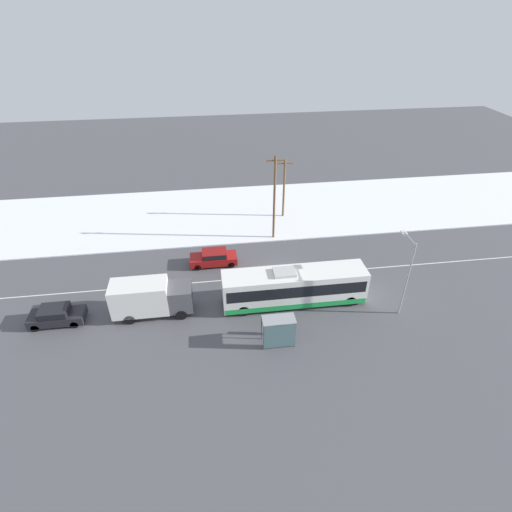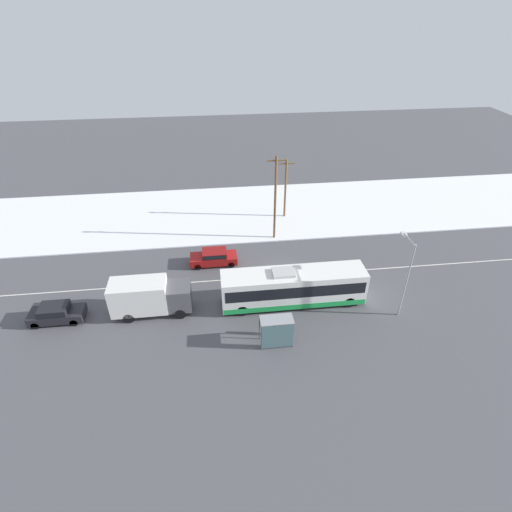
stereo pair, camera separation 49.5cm
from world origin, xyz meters
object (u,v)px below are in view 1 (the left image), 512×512
Objects in this scene: city_bus at (294,287)px; utility_pole_roadside at (274,197)px; streetlamp at (407,267)px; utility_pole_snowlot at (284,187)px; bus_shelter at (279,329)px; parked_car_near_truck at (56,315)px; pedestrian_at_stop at (279,324)px; box_truck at (150,297)px; sedan_car at (214,257)px.

utility_pole_roadside reaches higher than city_bus.
streetlamp is 18.80m from utility_pole_snowlot.
city_bus is at bearing 65.71° from bus_shelter.
parked_car_near_truck is at bearing 164.18° from bus_shelter.
streetlamp is (10.32, 1.54, 3.25)m from pedestrian_at_stop.
streetlamp is at bearing -4.49° from parked_car_near_truck.
pedestrian_at_stop is (9.93, -3.81, -0.65)m from box_truck.
sedan_car is 0.64× the size of utility_pole_snowlot.
utility_pole_snowlot is (8.58, 8.93, 2.90)m from sedan_car.
box_truck reaches higher than pedestrian_at_stop.
parked_car_near_truck is at bearing 167.94° from pedestrian_at_stop.
utility_pole_roadside reaches higher than box_truck.
parked_car_near_truck is (-7.45, -0.10, -0.90)m from box_truck.
city_bus is at bearing 134.22° from sedan_car.
streetlamp is 0.74× the size of utility_pole_roadside.
box_truck is at bearing 0.77° from parked_car_near_truck.
streetlamp is (8.37, -2.14, 2.68)m from city_bus.
box_truck is 3.72× the size of pedestrian_at_stop.
utility_pole_roadside is 1.30× the size of utility_pole_snowlot.
parked_car_near_truck is at bearing 27.21° from sedan_car.
box_truck is 1.51× the size of parked_car_near_truck.
bus_shelter is at bearing -165.73° from streetlamp.
parked_car_near_truck is 0.63× the size of streetlamp.
city_bus is at bearing -97.73° from utility_pole_snowlot.
utility_pole_snowlot is (13.99, 15.44, 2.01)m from box_truck.
box_truck reaches higher than sedan_car.
sedan_car is at bearing 134.22° from city_bus.
box_truck is at bearing 173.59° from streetlamp.
utility_pole_snowlot is at bearing 67.40° from utility_pole_roadside.
bus_shelter is 16.13m from utility_pole_roadside.
utility_pole_snowlot is (2.11, 15.57, 2.09)m from city_bus.
pedestrian_at_stop reaches higher than sedan_car.
streetlamp is 0.96× the size of utility_pole_snowlot.
city_bus is 4.20m from pedestrian_at_stop.
sedan_car is 8.77m from utility_pole_roadside.
utility_pole_snowlot is at bearing 109.45° from streetlamp.
streetlamp is (10.55, 2.68, 2.65)m from bus_shelter.
pedestrian_at_stop is 0.19× the size of utility_pole_roadside.
pedestrian_at_stop is (17.38, -3.71, 0.24)m from parked_car_near_truck.
city_bus reaches higher than pedestrian_at_stop.
city_bus is at bearing -0.10° from parked_car_near_truck.
pedestrian_at_stop is at bearing -21.01° from box_truck.
bus_shelter is at bearing -15.82° from parked_car_near_truck.
utility_pole_snowlot is (21.44, 15.54, 2.91)m from parked_car_near_truck.
pedestrian_at_stop is at bearing 113.64° from sedan_car.
utility_pole_snowlot reaches higher than parked_car_near_truck.
streetlamp reaches higher than box_truck.
box_truck is 8.51m from sedan_car.
sedan_car is at bearing 149.36° from streetlamp.
pedestrian_at_stop is at bearing 78.73° from bus_shelter.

